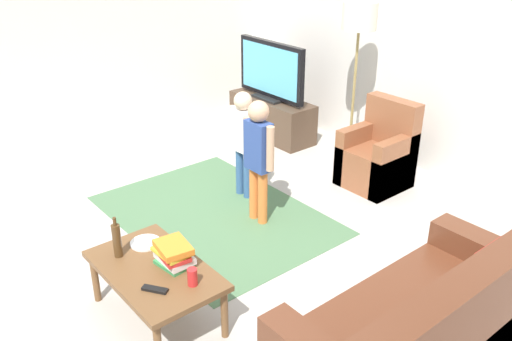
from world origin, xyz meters
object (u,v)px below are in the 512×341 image
object	(u,v)px
child_center	(258,151)
coffee_table	(155,274)
book_stack	(174,254)
soda_can	(192,277)
armchair	(379,158)
tv_remote	(155,289)
child_near_tv	(243,135)
couch	(425,336)
tv_stand	(272,118)
tv	(271,71)
plate	(146,243)
bottle	(117,240)
floor_lamp	(359,25)

from	to	relation	value
child_center	coffee_table	distance (m)	1.56
book_stack	soda_can	xyz separation A→B (m)	(0.26, -0.02, -0.03)
armchair	tv_remote	bearing A→B (deg)	-78.52
child_near_tv	book_stack	xyz separation A→B (m)	(1.13, -1.48, -0.15)
soda_can	couch	bearing A→B (deg)	37.77
tv_stand	couch	size ratio (longest dim) A/B	0.67
tv	coffee_table	xyz separation A→B (m)	(2.13, -2.87, -0.48)
tv	plate	bearing A→B (deg)	-56.57
tv_remote	tv	bearing A→B (deg)	94.08
book_stack	tv_stand	bearing A→B (deg)	128.27
child_center	bottle	distance (m)	1.56
couch	child_near_tv	world-z (taller)	child_near_tv
floor_lamp	book_stack	distance (m)	3.26
child_near_tv	child_center	distance (m)	0.52
soda_can	child_center	bearing A→B (deg)	125.07
floor_lamp	child_center	world-z (taller)	floor_lamp
floor_lamp	book_stack	world-z (taller)	floor_lamp
book_stack	tv_remote	xyz separation A→B (m)	(0.16, -0.24, -0.08)
tv	child_center	size ratio (longest dim) A/B	0.95
tv_stand	plate	distance (m)	3.35
tv_stand	tv	distance (m)	0.60
child_near_tv	bottle	bearing A→B (deg)	-65.42
armchair	child_center	distance (m)	1.52
bottle	floor_lamp	bearing A→B (deg)	101.99
tv	child_center	distance (m)	2.13
tv_remote	book_stack	bearing A→B (deg)	89.94
child_center	book_stack	bearing A→B (deg)	-63.05
bottle	child_center	bearing A→B (deg)	101.70
tv	soda_can	xyz separation A→B (m)	(2.45, -2.77, -0.37)
floor_lamp	book_stack	size ratio (longest dim) A/B	6.17
coffee_table	bottle	distance (m)	0.35
floor_lamp	soda_can	world-z (taller)	floor_lamp
armchair	soda_can	distance (m)	2.85
child_center	tv_remote	bearing A→B (deg)	-61.85
tv_stand	floor_lamp	size ratio (longest dim) A/B	0.67
floor_lamp	tv_remote	distance (m)	3.56
bottle	plate	world-z (taller)	bottle
couch	bottle	xyz separation A→B (m)	(-1.75, -1.11, 0.26)
book_stack	soda_can	size ratio (longest dim) A/B	2.40
coffee_table	couch	bearing A→B (deg)	34.00
floor_lamp	soda_can	xyz separation A→B (m)	(1.27, -2.95, -1.06)
bottle	soda_can	bearing A→B (deg)	20.14
child_near_tv	plate	distance (m)	1.71
floor_lamp	couch	bearing A→B (deg)	-40.29
couch	tv_remote	distance (m)	1.68
floor_lamp	coffee_table	size ratio (longest dim) A/B	1.78
floor_lamp	book_stack	bearing A→B (deg)	-70.98
couch	child_center	xyz separation A→B (m)	(-2.07, 0.41, 0.41)
plate	couch	bearing A→B (deg)	26.74
coffee_table	soda_can	size ratio (longest dim) A/B	8.33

